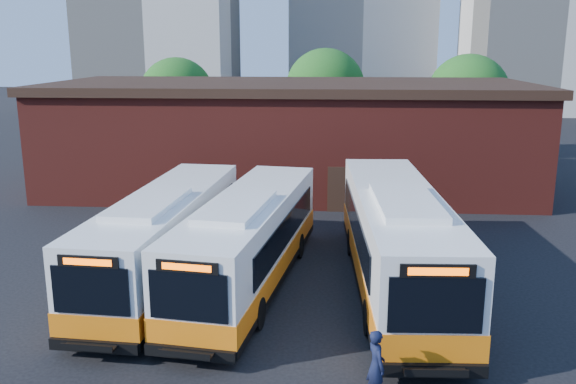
# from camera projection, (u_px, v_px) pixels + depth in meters

# --- Properties ---
(ground) EXTENTS (220.00, 220.00, 0.00)m
(ground) POSITION_uv_depth(u_px,v_px,m) (245.00, 329.00, 18.79)
(ground) COLOR black
(bus_midwest) EXTENTS (3.47, 12.78, 3.44)m
(bus_midwest) POSITION_uv_depth(u_px,v_px,m) (166.00, 240.00, 22.41)
(bus_midwest) COLOR white
(bus_midwest) RESTS_ON ground
(bus_mideast) EXTENTS (4.25, 12.82, 3.44)m
(bus_mideast) POSITION_uv_depth(u_px,v_px,m) (249.00, 244.00, 21.95)
(bus_mideast) COLOR white
(bus_mideast) RESTS_ON ground
(bus_east) EXTENTS (3.42, 13.83, 3.74)m
(bus_east) POSITION_uv_depth(u_px,v_px,m) (396.00, 243.00, 21.62)
(bus_east) COLOR white
(bus_east) RESTS_ON ground
(transit_worker) EXTENTS (0.64, 0.77, 1.83)m
(transit_worker) POSITION_uv_depth(u_px,v_px,m) (376.00, 365.00, 14.90)
(transit_worker) COLOR #111732
(transit_worker) RESTS_ON ground
(depot_building) EXTENTS (28.60, 12.60, 6.40)m
(depot_building) POSITION_uv_depth(u_px,v_px,m) (290.00, 134.00, 37.42)
(depot_building) COLOR maroon
(depot_building) RESTS_ON ground
(tree_west) EXTENTS (6.00, 6.00, 7.65)m
(tree_west) POSITION_uv_depth(u_px,v_px,m) (177.00, 95.00, 49.42)
(tree_west) COLOR #382314
(tree_west) RESTS_ON ground
(tree_mid) EXTENTS (6.56, 6.56, 8.36)m
(tree_mid) POSITION_uv_depth(u_px,v_px,m) (325.00, 88.00, 50.44)
(tree_mid) COLOR #382314
(tree_mid) RESTS_ON ground
(tree_east) EXTENTS (6.24, 6.24, 7.96)m
(tree_east) POSITION_uv_depth(u_px,v_px,m) (468.00, 95.00, 46.83)
(tree_east) COLOR #382314
(tree_east) RESTS_ON ground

